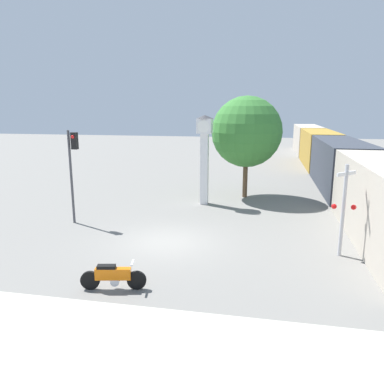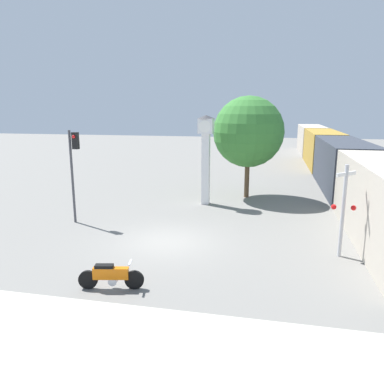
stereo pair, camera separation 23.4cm
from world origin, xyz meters
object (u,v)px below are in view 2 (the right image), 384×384
(motorcycle, at_px, (111,276))
(freight_train, at_px, (331,156))
(railroad_crossing_signal, at_px, (343,207))
(street_tree, at_px, (248,132))
(clock_tower, at_px, (206,147))
(traffic_light, at_px, (74,160))

(motorcycle, xyz_separation_m, freight_train, (9.71, 22.97, 1.26))
(motorcycle, relative_size, freight_train, 0.05)
(railroad_crossing_signal, relative_size, street_tree, 0.56)
(freight_train, distance_m, street_tree, 11.66)
(street_tree, bearing_deg, motorcycle, -103.81)
(railroad_crossing_signal, xyz_separation_m, street_tree, (-4.20, 9.21, 2.19))
(clock_tower, distance_m, railroad_crossing_signal, 9.62)
(motorcycle, height_order, railroad_crossing_signal, railroad_crossing_signal)
(railroad_crossing_signal, bearing_deg, clock_tower, 132.92)
(traffic_light, bearing_deg, railroad_crossing_signal, -9.09)
(freight_train, bearing_deg, railroad_crossing_signal, -96.68)
(freight_train, relative_size, railroad_crossing_signal, 12.53)
(motorcycle, bearing_deg, freight_train, 55.45)
(clock_tower, height_order, street_tree, street_tree)
(clock_tower, height_order, freight_train, clock_tower)
(traffic_light, relative_size, street_tree, 0.72)
(traffic_light, bearing_deg, clock_tower, 41.88)
(freight_train, relative_size, traffic_light, 9.79)
(motorcycle, distance_m, clock_tower, 11.71)
(clock_tower, xyz_separation_m, traffic_light, (-5.61, -5.03, -0.27))
(freight_train, bearing_deg, clock_tower, -126.54)
(railroad_crossing_signal, bearing_deg, street_tree, 114.50)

